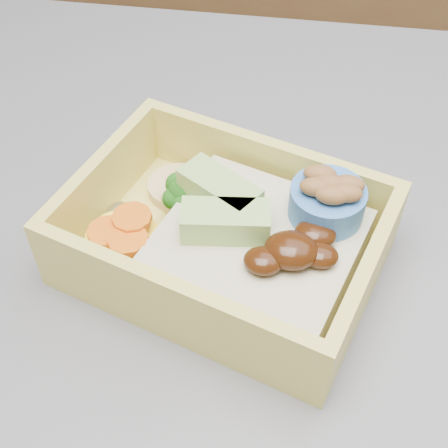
# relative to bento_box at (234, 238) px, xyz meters

# --- Properties ---
(bento_box) EXTENTS (0.22, 0.19, 0.07)m
(bento_box) POSITION_rel_bento_box_xyz_m (0.00, 0.00, 0.00)
(bento_box) COLOR #DBCB5A
(bento_box) RESTS_ON island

